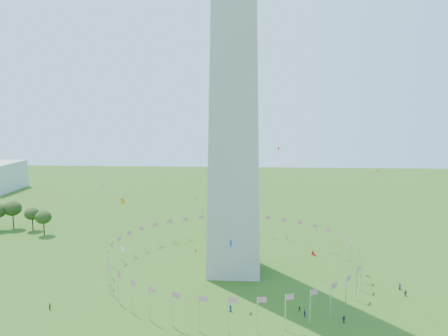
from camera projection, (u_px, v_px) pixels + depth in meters
The scene contains 3 objects.
washington_monument at pixel (235, 2), 131.30m from camera, with size 16.80×16.80×169.00m, color #B0AA9C, non-canonical shape.
flag_ring at pixel (234, 258), 142.39m from camera, with size 80.24×80.24×9.00m.
kites_aloft at pixel (249, 234), 117.10m from camera, with size 90.62×78.91×36.06m.
Camera 1 is at (4.73, -86.91, 53.25)m, focal length 35.00 mm.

